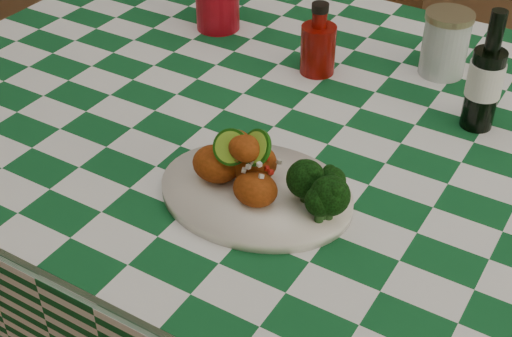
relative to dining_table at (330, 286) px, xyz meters
The scene contains 8 objects.
dining_table is the anchor object (origin of this frame).
plate 0.47m from the dining_table, 96.70° to the right, with size 0.29×0.23×0.02m, color white, non-canonical shape.
fried_chicken_pile 0.52m from the dining_table, 99.50° to the right, with size 0.14×0.10×0.09m, color #9E3B0F, non-canonical shape.
broccoli_side 0.51m from the dining_table, 74.01° to the right, with size 0.09×0.09×0.06m, color black, non-canonical shape.
ketchup_bottle 0.50m from the dining_table, 131.75° to the left, with size 0.07×0.07×0.14m, color #6C0A05, non-canonical shape.
mason_jar 0.53m from the dining_table, 73.44° to the left, with size 0.09×0.09×0.12m, color #B2BCBA, non-canonical shape.
beer_bottle 0.55m from the dining_table, 31.59° to the left, with size 0.06×0.06×0.21m, color black, non-canonical shape.
wooden_chair_left 0.82m from the dining_table, 112.48° to the left, with size 0.39×0.41×0.85m, color #472814, non-canonical shape.
Camera 1 is at (0.40, -0.95, 1.46)m, focal length 50.00 mm.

